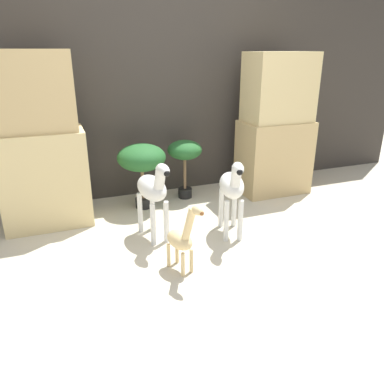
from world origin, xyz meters
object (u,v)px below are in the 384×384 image
at_px(zebra_right, 232,187).
at_px(potted_palm_front, 142,160).
at_px(giraffe_figurine, 182,238).
at_px(potted_palm_back, 185,154).
at_px(zebra_left, 153,190).

distance_m(zebra_right, potted_palm_front, 1.01).
distance_m(giraffe_figurine, potted_palm_front, 1.26).
relative_size(giraffe_figurine, potted_palm_back, 0.89).
height_order(giraffe_figurine, potted_palm_back, potted_palm_back).
bearing_deg(potted_palm_back, zebra_left, -125.27).
distance_m(giraffe_figurine, potted_palm_back, 1.45).
relative_size(zebra_right, zebra_left, 1.00).
xyz_separation_m(zebra_right, potted_palm_front, (-0.55, 0.84, 0.07)).
relative_size(zebra_right, potted_palm_front, 1.08).
xyz_separation_m(zebra_left, potted_palm_front, (0.07, 0.67, 0.07)).
xyz_separation_m(zebra_left, giraffe_figurine, (0.05, -0.56, -0.16)).
xyz_separation_m(giraffe_figurine, potted_palm_back, (0.50, 1.34, 0.22)).
bearing_deg(zebra_right, potted_palm_front, 123.26).
bearing_deg(potted_palm_back, potted_palm_front, -167.69).
bearing_deg(zebra_left, potted_palm_front, 83.98).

